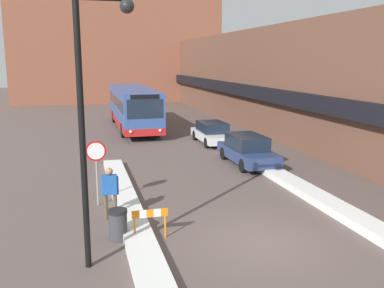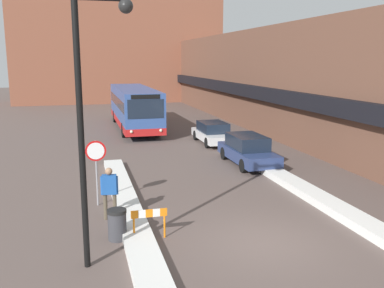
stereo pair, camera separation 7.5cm
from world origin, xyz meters
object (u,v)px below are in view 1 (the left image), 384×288
object	(u,v)px
stop_sign	(96,159)
street_lamp	(92,106)
pedestrian	(110,189)
city_bus	(133,107)
parked_car_front	(247,150)
parked_car_middle	(212,133)
construction_barricade	(150,218)
trash_bin	(118,225)

from	to	relation	value
stop_sign	street_lamp	bearing A→B (deg)	-92.50
pedestrian	city_bus	bearing A→B (deg)	88.72
street_lamp	pedestrian	world-z (taller)	street_lamp
parked_car_front	pedestrian	bearing A→B (deg)	-140.68
stop_sign	parked_car_middle	bearing A→B (deg)	53.45
street_lamp	construction_barricade	xyz separation A→B (m)	(1.60, 1.33, -3.58)
street_lamp	trash_bin	world-z (taller)	street_lamp
street_lamp	parked_car_front	bearing A→B (deg)	49.58
parked_car_middle	construction_barricade	xyz separation A→B (m)	(-6.43, -14.08, -0.03)
parked_car_front	parked_car_middle	world-z (taller)	parked_car_front
city_bus	parked_car_front	world-z (taller)	city_bus
construction_barricade	trash_bin	bearing A→B (deg)	167.42
construction_barricade	stop_sign	bearing A→B (deg)	111.44
parked_car_front	parked_car_middle	bearing A→B (deg)	90.00
city_bus	street_lamp	distance (m)	23.31
city_bus	stop_sign	world-z (taller)	city_bus
pedestrian	trash_bin	xyz separation A→B (m)	(0.09, -1.78, -0.61)
stop_sign	street_lamp	size ratio (longest dim) A/B	0.36
parked_car_front	construction_barricade	world-z (taller)	parked_car_front
city_bus	street_lamp	xyz separation A→B (m)	(-3.83, -22.85, 2.52)
stop_sign	construction_barricade	world-z (taller)	stop_sign
city_bus	trash_bin	distance (m)	21.59
construction_barricade	parked_car_middle	bearing A→B (deg)	65.45
stop_sign	trash_bin	distance (m)	3.60
city_bus	parked_car_middle	size ratio (longest dim) A/B	2.83
parked_car_front	pedestrian	xyz separation A→B (m)	(-7.46, -6.11, 0.32)
stop_sign	pedestrian	world-z (taller)	stop_sign
city_bus	pedestrian	xyz separation A→B (m)	(-3.26, -19.54, -0.65)
parked_car_front	city_bus	bearing A→B (deg)	107.37
city_bus	trash_bin	bearing A→B (deg)	-98.48
parked_car_front	construction_barricade	distance (m)	10.34
parked_car_front	trash_bin	bearing A→B (deg)	-133.08
street_lamp	construction_barricade	size ratio (longest dim) A/B	6.30
stop_sign	pedestrian	xyz separation A→B (m)	(0.35, -1.55, -0.71)
pedestrian	construction_barricade	bearing A→B (deg)	-54.31
parked_car_front	pedestrian	size ratio (longest dim) A/B	2.57
parked_car_middle	trash_bin	distance (m)	15.71
parked_car_front	construction_barricade	bearing A→B (deg)	-128.45
city_bus	parked_car_front	xyz separation A→B (m)	(4.20, -13.42, -0.96)
parked_car_front	stop_sign	bearing A→B (deg)	-149.71
city_bus	construction_barricade	bearing A→B (deg)	-95.92
street_lamp	pedestrian	distance (m)	4.62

